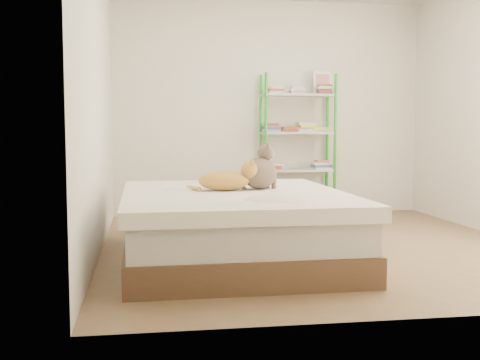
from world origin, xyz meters
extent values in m
cube|color=olive|center=(0.00, 0.00, 0.00)|extent=(3.80, 4.20, 0.01)
cube|color=white|center=(0.00, 2.10, 1.30)|extent=(3.80, 0.01, 2.60)
cube|color=white|center=(0.00, -2.10, 1.30)|extent=(3.80, 0.01, 2.60)
cube|color=white|center=(-1.90, 0.00, 1.30)|extent=(0.01, 4.20, 2.60)
cube|color=brown|center=(-0.82, -0.46, 0.11)|extent=(1.72, 2.14, 0.21)
cube|color=beige|center=(-0.82, -0.46, 0.33)|extent=(1.67, 2.08, 0.23)
cube|color=#F9E7CB|center=(-0.82, -0.46, 0.50)|extent=(1.75, 2.19, 0.11)
cylinder|color=green|center=(-0.12, 1.72, 0.85)|extent=(0.04, 0.04, 1.70)
cylinder|color=green|center=(-0.12, 2.04, 0.85)|extent=(0.04, 0.04, 1.70)
cylinder|color=green|center=(0.72, 1.72, 0.85)|extent=(0.04, 0.04, 1.70)
cylinder|color=green|center=(0.72, 2.04, 0.85)|extent=(0.04, 0.04, 1.70)
cube|color=silver|center=(0.30, 1.88, 0.10)|extent=(0.86, 0.34, 0.02)
cube|color=silver|center=(0.30, 1.88, 0.55)|extent=(0.86, 0.34, 0.02)
cube|color=silver|center=(0.30, 1.88, 1.00)|extent=(0.86, 0.34, 0.02)
cube|color=silver|center=(0.30, 1.88, 1.45)|extent=(0.86, 0.34, 0.02)
cube|color=#A93647|center=(0.30, 1.88, 0.16)|extent=(0.20, 0.16, 0.09)
cube|color=#A93647|center=(0.00, 1.88, 0.61)|extent=(0.20, 0.16, 0.09)
cube|color=#A93647|center=(0.60, 1.88, 0.61)|extent=(0.20, 0.16, 0.09)
cube|color=#A93647|center=(0.00, 1.88, 1.06)|extent=(0.20, 0.16, 0.09)
cube|color=#A93647|center=(0.20, 1.88, 1.06)|extent=(0.20, 0.16, 0.09)
cube|color=#A93647|center=(0.40, 1.88, 1.06)|extent=(0.20, 0.16, 0.09)
cube|color=#A93647|center=(0.60, 1.88, 1.06)|extent=(0.20, 0.16, 0.09)
cube|color=#A93647|center=(0.00, 1.88, 1.51)|extent=(0.20, 0.16, 0.09)
cube|color=#A93647|center=(0.30, 1.88, 1.51)|extent=(0.20, 0.16, 0.09)
cube|color=#A93647|center=(0.60, 1.88, 1.51)|extent=(0.20, 0.16, 0.09)
cube|color=white|center=(0.62, 1.93, 1.60)|extent=(0.22, 0.07, 0.28)
cube|color=red|center=(0.62, 1.92, 1.60)|extent=(0.17, 0.04, 0.22)
cube|color=#B3795A|center=(-0.21, 1.20, 0.16)|extent=(0.59, 0.55, 0.33)
cube|color=#531C78|center=(-0.12, 1.02, 0.16)|extent=(0.26, 0.14, 0.07)
cube|color=#B3795A|center=(-0.21, 1.03, 0.33)|extent=(0.48, 0.34, 0.10)
cube|color=silver|center=(-0.63, 1.53, 0.18)|extent=(0.38, 0.36, 0.36)
cube|color=silver|center=(-0.63, 1.53, 0.38)|extent=(0.42, 0.40, 0.03)
camera|label=1|loc=(-1.51, -5.18, 1.06)|focal=45.00mm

